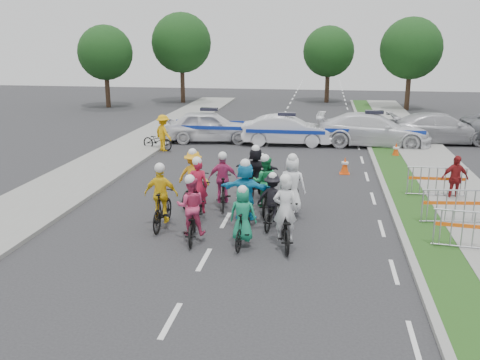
% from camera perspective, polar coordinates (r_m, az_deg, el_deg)
% --- Properties ---
extents(ground, '(90.00, 90.00, 0.00)m').
position_cam_1_polar(ground, '(13.51, -3.85, -8.48)').
color(ground, '#28282B').
rests_on(ground, ground).
extents(curb_right, '(0.20, 60.00, 0.12)m').
position_cam_1_polar(curb_right, '(18.03, 15.85, -2.73)').
color(curb_right, gray).
rests_on(curb_right, ground).
extents(grass_strip, '(1.20, 60.00, 0.11)m').
position_cam_1_polar(grass_strip, '(18.13, 18.05, -2.81)').
color(grass_strip, '#284E19').
rests_on(grass_strip, ground).
extents(sidewalk_right, '(2.40, 60.00, 0.13)m').
position_cam_1_polar(sidewalk_right, '(18.51, 23.56, -2.95)').
color(sidewalk_right, gray).
rests_on(sidewalk_right, ground).
extents(sidewalk_left, '(3.00, 60.00, 0.13)m').
position_cam_1_polar(sidewalk_left, '(20.15, -18.94, -1.09)').
color(sidewalk_left, gray).
rests_on(sidewalk_left, ground).
extents(rider_0, '(0.99, 2.05, 2.00)m').
position_cam_1_polar(rider_0, '(14.14, 4.80, -4.53)').
color(rider_0, black).
rests_on(rider_0, ground).
extents(rider_1, '(0.75, 1.65, 1.70)m').
position_cam_1_polar(rider_1, '(14.09, 0.32, -4.52)').
color(rider_1, black).
rests_on(rider_1, ground).
extents(rider_2, '(0.92, 1.91, 1.87)m').
position_cam_1_polar(rider_2, '(14.56, -5.21, -3.81)').
color(rider_2, black).
rests_on(rider_2, ground).
extents(rider_3, '(0.99, 1.87, 1.96)m').
position_cam_1_polar(rider_3, '(15.55, -8.33, -2.45)').
color(rider_3, black).
rests_on(rider_3, ground).
extents(rider_4, '(1.00, 1.70, 1.66)m').
position_cam_1_polar(rider_4, '(15.54, 3.48, -2.70)').
color(rider_4, black).
rests_on(rider_4, ground).
extents(rider_5, '(1.63, 1.95, 2.00)m').
position_cam_1_polar(rider_5, '(15.68, 0.59, -1.82)').
color(rider_5, black).
rests_on(rider_5, ground).
extents(rider_6, '(0.96, 1.98, 1.94)m').
position_cam_1_polar(rider_6, '(16.32, -4.46, -1.89)').
color(rider_6, black).
rests_on(rider_6, ground).
extents(rider_7, '(0.92, 1.97, 2.00)m').
position_cam_1_polar(rider_7, '(16.49, 5.55, -1.27)').
color(rider_7, black).
rests_on(rider_7, ground).
extents(rider_8, '(0.81, 1.87, 1.88)m').
position_cam_1_polar(rider_8, '(16.87, 2.68, -1.10)').
color(rider_8, black).
rests_on(rider_8, ground).
extents(rider_9, '(0.99, 1.84, 1.88)m').
position_cam_1_polar(rider_9, '(17.24, -1.79, -0.65)').
color(rider_9, black).
rests_on(rider_9, ground).
extents(rider_10, '(1.15, 1.96, 1.91)m').
position_cam_1_polar(rider_10, '(17.61, -4.95, -0.31)').
color(rider_10, black).
rests_on(rider_10, ground).
extents(rider_11, '(1.55, 1.85, 1.88)m').
position_cam_1_polar(rider_11, '(18.25, 1.69, 0.46)').
color(rider_11, black).
rests_on(rider_11, ground).
extents(police_car_0, '(5.03, 2.59, 1.64)m').
position_cam_1_polar(police_car_0, '(28.32, -3.29, 5.75)').
color(police_car_0, white).
rests_on(police_car_0, ground).
extents(police_car_1, '(4.63, 1.83, 1.50)m').
position_cam_1_polar(police_car_1, '(27.56, 4.98, 5.31)').
color(police_car_1, white).
rests_on(police_car_1, ground).
extents(police_car_2, '(5.79, 2.59, 1.65)m').
position_cam_1_polar(police_car_2, '(27.97, 14.02, 5.21)').
color(police_car_2, white).
rests_on(police_car_2, ground).
extents(civilian_sedan, '(5.57, 2.71, 1.56)m').
position_cam_1_polar(civilian_sedan, '(29.77, 20.65, 5.19)').
color(civilian_sedan, '#B5B5BA').
rests_on(civilian_sedan, ground).
extents(spectator_2, '(0.99, 0.59, 1.58)m').
position_cam_1_polar(spectator_2, '(19.27, 21.94, 0.14)').
color(spectator_2, maroon).
rests_on(spectator_2, ground).
extents(marshal_hiviz, '(1.29, 1.24, 1.76)m').
position_cam_1_polar(marshal_hiviz, '(26.19, -8.17, 4.99)').
color(marshal_hiviz, '#E4A20C').
rests_on(marshal_hiviz, ground).
extents(barrier_0, '(2.05, 0.74, 1.12)m').
position_cam_1_polar(barrier_0, '(14.91, 23.64, -5.15)').
color(barrier_0, '#A5A8AD').
rests_on(barrier_0, ground).
extents(barrier_1, '(2.04, 0.73, 1.12)m').
position_cam_1_polar(barrier_1, '(16.78, 21.97, -2.79)').
color(barrier_1, '#A5A8AD').
rests_on(barrier_1, ground).
extents(barrier_2, '(2.01, 0.55, 1.12)m').
position_cam_1_polar(barrier_2, '(19.40, 20.21, -0.30)').
color(barrier_2, '#A5A8AD').
rests_on(barrier_2, ground).
extents(cone_0, '(0.40, 0.40, 0.70)m').
position_cam_1_polar(cone_0, '(22.03, 11.12, 1.53)').
color(cone_0, '#F24C0C').
rests_on(cone_0, ground).
extents(cone_1, '(0.40, 0.40, 0.70)m').
position_cam_1_polar(cone_1, '(25.60, 16.30, 3.07)').
color(cone_1, '#F24C0C').
rests_on(cone_1, ground).
extents(parked_bike, '(1.81, 1.14, 0.90)m').
position_cam_1_polar(parked_bike, '(26.59, -8.80, 4.17)').
color(parked_bike, black).
rests_on(parked_bike, ground).
extents(tree_0, '(4.20, 4.20, 6.30)m').
position_cam_1_polar(tree_0, '(43.46, -14.19, 13.03)').
color(tree_0, '#382619').
rests_on(tree_0, ground).
extents(tree_1, '(4.55, 4.55, 6.82)m').
position_cam_1_polar(tree_1, '(42.53, 17.79, 13.21)').
color(tree_1, '#382619').
rests_on(tree_1, ground).
extents(tree_3, '(4.90, 4.90, 7.35)m').
position_cam_1_polar(tree_3, '(45.62, -6.26, 14.34)').
color(tree_3, '#382619').
rests_on(tree_3, ground).
extents(tree_4, '(4.20, 4.20, 6.30)m').
position_cam_1_polar(tree_4, '(46.08, 9.43, 13.36)').
color(tree_4, '#382619').
rests_on(tree_4, ground).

